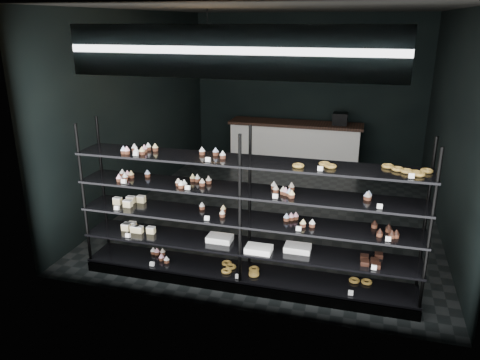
# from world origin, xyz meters

# --- Properties ---
(room) EXTENTS (5.01, 6.01, 3.20)m
(room) POSITION_xyz_m (0.00, 0.00, 1.60)
(room) COLOR black
(room) RESTS_ON ground
(display_shelf) EXTENTS (4.00, 0.50, 1.91)m
(display_shelf) POSITION_xyz_m (0.02, -2.45, 0.63)
(display_shelf) COLOR black
(display_shelf) RESTS_ON room
(signage) EXTENTS (3.30, 0.05, 0.50)m
(signage) POSITION_xyz_m (0.00, -2.93, 2.75)
(signage) COLOR #0E2347
(signage) RESTS_ON room
(pendant_lamp) EXTENTS (0.31, 0.31, 0.88)m
(pendant_lamp) POSITION_xyz_m (-0.86, -1.06, 2.45)
(pendant_lamp) COLOR black
(pendant_lamp) RESTS_ON room
(service_counter) EXTENTS (2.82, 0.65, 1.23)m
(service_counter) POSITION_xyz_m (-0.16, 2.50, 0.50)
(service_counter) COLOR silver
(service_counter) RESTS_ON room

